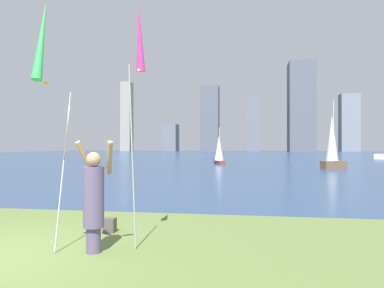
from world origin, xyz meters
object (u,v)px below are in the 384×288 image
Objects in this scene: kite_flag_left at (42,46)px; person at (94,197)px; sailboat_0 at (219,150)px; sailboat_4 at (332,145)px; kite_flag_right at (139,46)px; bag at (110,225)px.

person is at bearing 38.94° from kite_flag_left.
kite_flag_left is 1.15× the size of sailboat_0.
person is 0.36× the size of sailboat_4.
sailboat_0 is 0.67× the size of sailboat_4.
sailboat_0 is (-0.26, 28.55, 0.40)m from person.
person is 0.44× the size of kite_flag_right.
kite_flag_left is at bearing -111.85° from sailboat_4.
person is 28.56m from sailboat_0.
bag is at bearing 79.41° from kite_flag_left.
kite_flag_left is 0.77× the size of sailboat_4.
sailboat_4 reaches higher than kite_flag_left.
person is 2.75m from kite_flag_right.
sailboat_0 reaches higher than bag.
bag is 23.42m from sailboat_4.
bag is 0.06× the size of sailboat_4.
sailboat_4 is (8.77, 22.90, 0.94)m from person.
kite_flag_right is (1.24, 1.02, 0.23)m from kite_flag_left.
kite_flag_left is (-0.62, -0.50, 2.40)m from person.
sailboat_0 is at bearing 147.95° from sailboat_4.
kite_flag_right is 0.81× the size of sailboat_4.
kite_flag_left reaches higher than person.
person is 1.59m from bag.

